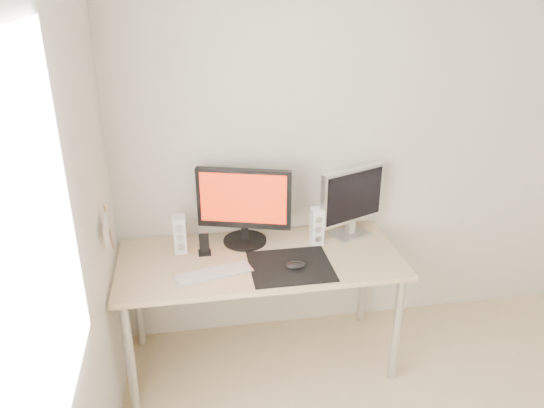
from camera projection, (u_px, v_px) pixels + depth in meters
wall_back at (399, 142)px, 3.28m from camera, size 3.50×0.00×3.50m
wall_left at (34, 364)px, 1.43m from camera, size 0.00×3.50×3.50m
window_pane at (21, 285)px, 1.33m from camera, size 0.00×1.30×1.30m
mousepad at (291, 266)px, 2.92m from camera, size 0.45×0.40×0.00m
mouse at (295, 265)px, 2.88m from camera, size 0.11×0.06×0.04m
desk at (260, 269)px, 3.04m from camera, size 1.60×0.70×0.73m
main_monitor at (244, 204)px, 3.07m from camera, size 0.54×0.32×0.47m
second_monitor at (352, 199)px, 3.17m from camera, size 0.43×0.23×0.43m
speaker_left at (180, 234)px, 3.03m from camera, size 0.07×0.09×0.22m
speaker_right at (317, 226)px, 3.12m from camera, size 0.07×0.09×0.22m
keyboard at (214, 273)px, 2.84m from camera, size 0.44×0.22×0.02m
phone_dock at (204, 248)px, 3.03m from camera, size 0.07×0.06×0.13m
pennant at (107, 229)px, 2.63m from camera, size 0.01×0.23×0.29m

